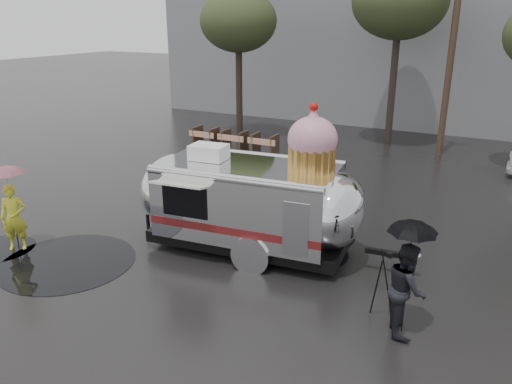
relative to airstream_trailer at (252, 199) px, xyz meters
The scene contains 13 objects.
ground 2.29m from the airstream_trailer, 80.53° to the right, with size 120.00×120.00×0.00m, color black.
puddles 2.87m from the airstream_trailer, 147.07° to the right, with size 9.12×6.99×0.01m.
grey_building 23.09m from the airstream_trailer, 99.46° to the left, with size 22.00×12.00×13.00m, color slate.
utility_pole 12.94m from the airstream_trailer, 77.09° to the left, with size 1.60×0.28×9.00m.
tree_left 13.69m from the airstream_trailer, 120.87° to the left, with size 3.64×3.64×6.95m.
tree_mid 14.11m from the airstream_trailer, 88.71° to the left, with size 4.20×4.20×8.03m.
barricade_row 9.76m from the airstream_trailer, 122.71° to the left, with size 4.30×0.80×1.00m.
airstream_trailer is the anchor object (origin of this frame).
person_left 6.11m from the airstream_trailer, 152.61° to the right, with size 0.63×0.42×1.74m, color yellow.
umbrella_pink 6.11m from the airstream_trailer, 152.61° to the right, with size 1.07×1.07×2.28m.
person_right 4.62m from the airstream_trailer, 23.28° to the right, with size 0.88×0.49×1.82m, color black.
umbrella_black 4.63m from the airstream_trailer, 23.28° to the right, with size 1.11×1.11×2.30m.
tripod 4.09m from the airstream_trailer, 20.73° to the right, with size 0.56×0.56×1.39m.
Camera 1 is at (5.23, -8.57, 5.70)m, focal length 35.00 mm.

